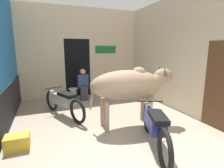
# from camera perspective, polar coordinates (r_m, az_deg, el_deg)

# --- Properties ---
(wall_back_with_doorway) EXTENTS (4.74, 0.93, 3.53)m
(wall_back_with_doorway) POSITION_cam_1_polar(r_m,az_deg,el_deg) (7.49, -10.65, 8.34)
(wall_back_with_doorway) COLOR beige
(wall_back_with_doorway) RESTS_ON ground_plane
(wall_right_with_door) EXTENTS (0.22, 5.36, 3.53)m
(wall_right_with_door) POSITION_cam_1_polar(r_m,az_deg,el_deg) (5.88, 20.85, 9.00)
(wall_right_with_door) COLOR beige
(wall_right_with_door) RESTS_ON ground_plane
(cow) EXTENTS (2.22, 0.87, 1.50)m
(cow) POSITION_cam_1_polar(r_m,az_deg,el_deg) (4.30, 5.99, -0.13)
(cow) COLOR tan
(cow) RESTS_ON ground_plane
(motorcycle_near) EXTENTS (0.88, 1.93, 0.79)m
(motorcycle_near) POSITION_cam_1_polar(r_m,az_deg,el_deg) (3.57, 13.78, -12.94)
(motorcycle_near) COLOR black
(motorcycle_near) RESTS_ON ground_plane
(motorcycle_far) EXTENTS (0.95, 1.94, 0.77)m
(motorcycle_far) POSITION_cam_1_polar(r_m,az_deg,el_deg) (5.17, -15.62, -5.54)
(motorcycle_far) COLOR black
(motorcycle_far) RESTS_ON ground_plane
(shopkeeper_seated) EXTENTS (0.39, 0.34, 1.18)m
(shopkeeper_seated) POSITION_cam_1_polar(r_m,az_deg,el_deg) (6.71, -9.36, 0.14)
(shopkeeper_seated) COLOR #3D3842
(shopkeeper_seated) RESTS_ON ground_plane
(plastic_stool) EXTENTS (0.36, 0.36, 0.44)m
(plastic_stool) POSITION_cam_1_polar(r_m,az_deg,el_deg) (6.89, -12.47, -3.04)
(plastic_stool) COLOR beige
(plastic_stool) RESTS_ON ground_plane
(crate) EXTENTS (0.44, 0.32, 0.28)m
(crate) POSITION_cam_1_polar(r_m,az_deg,el_deg) (3.99, -28.52, -16.35)
(crate) COLOR gold
(crate) RESTS_ON ground_plane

